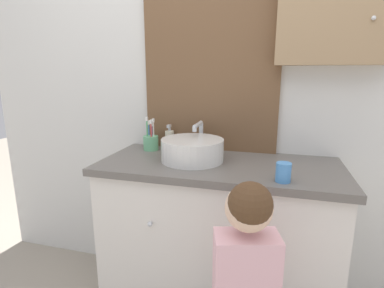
% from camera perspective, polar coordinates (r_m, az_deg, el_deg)
% --- Properties ---
extents(wall_back, '(3.20, 0.18, 2.50)m').
position_cam_1_polar(wall_back, '(1.71, 8.31, 13.42)').
color(wall_back, silver).
rests_on(wall_back, ground_plane).
extents(vanity_counter, '(1.19, 0.54, 0.85)m').
position_cam_1_polar(vanity_counter, '(1.67, 4.81, -17.65)').
color(vanity_counter, silver).
rests_on(vanity_counter, ground_plane).
extents(sink_basin, '(0.32, 0.36, 0.18)m').
position_cam_1_polar(sink_basin, '(1.51, 0.13, -1.02)').
color(sink_basin, silver).
rests_on(sink_basin, vanity_counter).
extents(toothbrush_holder, '(0.09, 0.09, 0.19)m').
position_cam_1_polar(toothbrush_holder, '(1.74, -7.85, 0.40)').
color(toothbrush_holder, '#66B27F').
rests_on(toothbrush_holder, vanity_counter).
extents(soap_dispenser, '(0.05, 0.05, 0.14)m').
position_cam_1_polar(soap_dispenser, '(1.76, -4.29, 0.91)').
color(soap_dispenser, beige).
rests_on(soap_dispenser, vanity_counter).
extents(drinking_cup, '(0.06, 0.06, 0.08)m').
position_cam_1_polar(drinking_cup, '(1.28, 17.01, -5.18)').
color(drinking_cup, '#4789D1').
rests_on(drinking_cup, vanity_counter).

